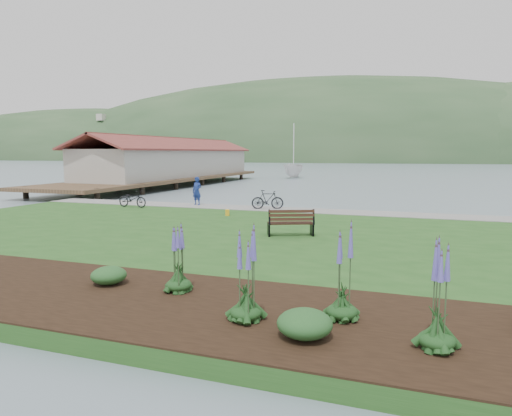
% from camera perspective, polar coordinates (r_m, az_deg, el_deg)
% --- Properties ---
extents(ground, '(600.00, 600.00, 0.00)m').
position_cam_1_polar(ground, '(19.83, 0.46, -3.84)').
color(ground, slate).
rests_on(ground, ground).
extents(lawn, '(34.00, 20.00, 0.40)m').
position_cam_1_polar(lawn, '(17.94, -1.63, -4.34)').
color(lawn, '#214E1B').
rests_on(lawn, ground).
extents(shoreline_path, '(34.00, 2.20, 0.03)m').
position_cam_1_polar(shoreline_path, '(26.30, 5.38, -0.27)').
color(shoreline_path, gray).
rests_on(shoreline_path, lawn).
extents(garden_bed, '(24.00, 4.40, 0.04)m').
position_cam_1_polar(garden_bed, '(9.81, -1.70, -12.71)').
color(garden_bed, black).
rests_on(garden_bed, lawn).
extents(far_hillside, '(580.00, 80.00, 38.00)m').
position_cam_1_polar(far_hillside, '(188.94, 23.75, 5.28)').
color(far_hillside, '#2E4F2C').
rests_on(far_hillside, ground).
extents(pier_pavilion, '(8.00, 36.00, 5.40)m').
position_cam_1_polar(pier_pavilion, '(52.96, -10.39, 5.71)').
color(pier_pavilion, '#4C3826').
rests_on(pier_pavilion, ground).
extents(park_bench, '(1.95, 1.38, 1.12)m').
position_cam_1_polar(park_bench, '(18.19, 4.38, -1.78)').
color(park_bench, black).
rests_on(park_bench, lawn).
extents(person, '(0.87, 0.69, 2.11)m').
position_cam_1_polar(person, '(28.87, -7.40, 2.42)').
color(person, navy).
rests_on(person, lawn).
extents(bicycle_a, '(0.80, 2.00, 1.03)m').
position_cam_1_polar(bicycle_a, '(28.62, -15.19, 1.11)').
color(bicycle_a, black).
rests_on(bicycle_a, lawn).
extents(bicycle_b, '(1.16, 1.94, 1.12)m').
position_cam_1_polar(bicycle_b, '(26.68, 1.45, 1.05)').
color(bicycle_b, black).
rests_on(bicycle_b, lawn).
extents(sailboat, '(9.96, 10.12, 24.94)m').
position_cam_1_polar(sailboat, '(66.41, 4.69, 3.76)').
color(sailboat, silver).
rests_on(sailboat, ground).
extents(pannier, '(0.28, 0.35, 0.32)m').
position_cam_1_polar(pannier, '(24.06, -3.59, -0.57)').
color(pannier, gold).
rests_on(pannier, lawn).
extents(echium_0, '(0.62, 0.62, 2.05)m').
position_cam_1_polar(echium_0, '(8.97, -1.28, -8.62)').
color(echium_0, '#153A16').
rests_on(echium_0, garden_bed).
extents(echium_1, '(0.62, 0.62, 2.15)m').
position_cam_1_polar(echium_1, '(9.19, 10.76, -8.74)').
color(echium_1, '#153A16').
rests_on(echium_1, garden_bed).
extents(echium_2, '(0.62, 0.62, 1.95)m').
position_cam_1_polar(echium_2, '(8.31, 21.83, -11.08)').
color(echium_2, '#153A16').
rests_on(echium_2, garden_bed).
extents(echium_4, '(0.62, 0.62, 1.87)m').
position_cam_1_polar(echium_4, '(10.97, -9.70, -6.28)').
color(echium_4, '#153A16').
rests_on(echium_4, garden_bed).
extents(shrub_0, '(0.88, 0.88, 0.44)m').
position_cam_1_polar(shrub_0, '(12.12, -17.93, -8.01)').
color(shrub_0, '#1E4C21').
rests_on(shrub_0, garden_bed).
extents(shrub_1, '(1.00, 1.00, 0.50)m').
position_cam_1_polar(shrub_1, '(8.42, 6.11, -14.18)').
color(shrub_1, '#1E4C21').
rests_on(shrub_1, garden_bed).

